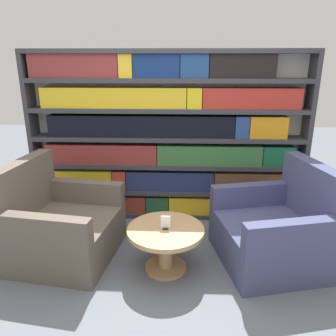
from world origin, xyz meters
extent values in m
plane|color=slate|center=(0.00, 0.00, 0.00)|extent=(14.00, 14.00, 0.00)
cube|color=silver|center=(0.00, 1.46, 0.97)|extent=(3.17, 0.05, 1.94)
cube|color=#333338|center=(-1.56, 1.34, 0.97)|extent=(0.05, 0.30, 1.94)
cube|color=#333338|center=(1.56, 1.34, 0.97)|extent=(0.05, 0.30, 1.94)
cube|color=#333338|center=(0.00, 1.34, 0.03)|extent=(3.07, 0.30, 0.05)
cube|color=#333338|center=(0.00, 1.34, 0.32)|extent=(3.07, 0.30, 0.05)
cube|color=#333338|center=(0.00, 1.34, 0.65)|extent=(3.07, 0.30, 0.05)
cube|color=#333338|center=(0.00, 1.34, 0.97)|extent=(3.07, 0.30, 0.05)
cube|color=#333338|center=(0.00, 1.34, 1.29)|extent=(3.07, 0.30, 0.05)
cube|color=#333338|center=(0.00, 1.34, 1.62)|extent=(3.07, 0.30, 0.05)
cube|color=#333338|center=(0.00, 1.34, 1.92)|extent=(3.07, 0.30, 0.05)
cube|color=maroon|center=(-1.16, 1.31, 0.16)|extent=(0.61, 0.20, 0.21)
cube|color=#B62F23|center=(-0.76, 1.31, 0.16)|extent=(0.16, 0.20, 0.21)
cube|color=maroon|center=(-0.47, 1.31, 0.16)|extent=(0.41, 0.20, 0.21)
cube|color=#234A30|center=(-0.12, 1.31, 0.16)|extent=(0.27, 0.20, 0.21)
cube|color=gold|center=(0.72, 1.31, 0.16)|extent=(1.40, 0.20, 0.21)
cube|color=gold|center=(-1.07, 1.31, 0.47)|extent=(0.82, 0.20, 0.24)
cube|color=#B63B2A|center=(-0.57, 1.31, 0.47)|extent=(0.16, 0.20, 0.24)
cube|color=navy|center=(0.03, 1.31, 0.47)|extent=(1.03, 0.20, 0.24)
cube|color=brown|center=(0.98, 1.31, 0.47)|extent=(0.86, 0.20, 0.24)
cube|color=maroon|center=(-0.77, 1.31, 0.79)|extent=(1.29, 0.20, 0.23)
cube|color=#346639|center=(0.48, 1.31, 0.79)|extent=(1.19, 0.20, 0.23)
cube|color=#155733|center=(1.26, 1.31, 0.79)|extent=(0.35, 0.20, 0.23)
cube|color=black|center=(-0.30, 1.31, 1.12)|extent=(2.10, 0.20, 0.24)
cube|color=navy|center=(0.83, 1.31, 1.12)|extent=(0.15, 0.20, 0.24)
cube|color=orange|center=(1.12, 1.31, 1.12)|extent=(0.41, 0.20, 0.24)
cube|color=gold|center=(-0.60, 1.31, 1.43)|extent=(1.61, 0.20, 0.22)
cube|color=gold|center=(0.29, 1.31, 1.43)|extent=(0.16, 0.20, 0.22)
cube|color=#A62D23|center=(0.91, 1.31, 1.43)|extent=(1.06, 0.20, 0.22)
cube|color=maroon|center=(-1.01, 1.31, 1.77)|extent=(0.96, 0.20, 0.25)
cube|color=gold|center=(-0.44, 1.31, 1.77)|extent=(0.15, 0.20, 0.25)
cube|color=navy|center=(-0.12, 1.31, 1.77)|extent=(0.49, 0.20, 0.25)
cube|color=navy|center=(0.29, 1.31, 1.77)|extent=(0.30, 0.20, 0.25)
cube|color=black|center=(0.79, 1.31, 1.77)|extent=(0.69, 0.20, 0.25)
cube|color=brown|center=(-0.95, 0.40, 0.20)|extent=(1.05, 1.06, 0.39)
cube|color=brown|center=(-1.34, 0.45, 0.67)|extent=(0.27, 0.95, 0.54)
cube|color=brown|center=(-0.94, -0.02, 0.51)|extent=(0.79, 0.23, 0.23)
cube|color=brown|center=(-0.82, 0.79, 0.51)|extent=(0.79, 0.23, 0.23)
cube|color=#42476B|center=(1.02, 0.40, 0.20)|extent=(1.11, 1.12, 0.39)
cube|color=#42476B|center=(1.40, 0.48, 0.67)|extent=(0.34, 0.95, 0.54)
cube|color=#42476B|center=(0.86, 0.78, 0.51)|extent=(0.79, 0.29, 0.23)
cube|color=#42476B|center=(1.04, -0.02, 0.51)|extent=(0.79, 0.29, 0.23)
cylinder|color=tan|center=(0.03, 0.21, 0.19)|extent=(0.12, 0.12, 0.37)
cylinder|color=tan|center=(0.03, 0.21, 0.01)|extent=(0.38, 0.38, 0.03)
cylinder|color=tan|center=(0.03, 0.21, 0.39)|extent=(0.69, 0.69, 0.04)
cube|color=black|center=(0.03, 0.21, 0.42)|extent=(0.05, 0.06, 0.01)
cube|color=white|center=(0.03, 0.21, 0.47)|extent=(0.08, 0.01, 0.12)
camera|label=1|loc=(0.17, -2.36, 1.83)|focal=35.00mm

